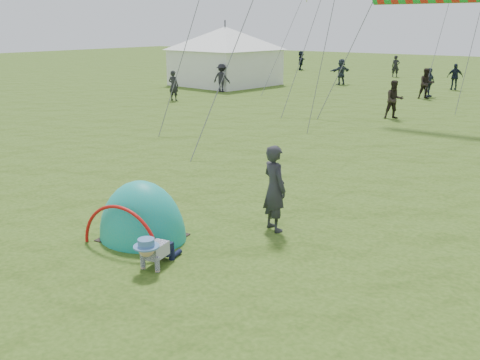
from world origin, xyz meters
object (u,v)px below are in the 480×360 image
Objects in this scene: crawling_toddler at (154,250)px; event_marquee at (225,54)px; popup_tent at (143,238)px; standing_adult at (274,188)px.

event_marquee is at bearing 114.00° from crawling_toddler.
popup_tent reaches higher than crawling_toddler.
standing_adult is (0.70, 2.73, 0.58)m from crawling_toddler.
event_marquee is at bearing -25.38° from standing_adult.
popup_tent is 1.31× the size of standing_adult.
crawling_toddler is at bearing -43.46° from popup_tent.
event_marquee is (-17.03, 23.69, 1.79)m from crawling_toddler.
standing_adult reaches higher than crawling_toddler.
crawling_toddler is at bearing 100.00° from standing_adult.
standing_adult is at bearing 37.72° from popup_tent.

